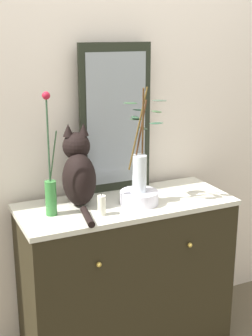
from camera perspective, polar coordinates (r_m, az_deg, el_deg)
name	(u,v)px	position (r m, az deg, el deg)	size (l,w,h in m)	color
wall_back	(102,104)	(2.54, -2.86, 7.77)	(4.40, 0.08, 2.60)	silver
sideboard	(126,277)	(2.57, 0.00, -12.98)	(1.10, 0.47, 0.84)	black
mirror_leaning	(116,119)	(2.48, -1.26, 5.93)	(0.39, 0.03, 0.78)	black
cat_sitting	(79,172)	(2.32, -5.74, -0.44)	(0.20, 0.42, 0.40)	black
vase_slim_green	(50,187)	(2.21, -9.11, -2.26)	(0.07, 0.05, 0.58)	#337836
bowl_porcelain	(139,197)	(2.36, 1.61, -3.58)	(0.19, 0.19, 0.06)	white
vase_glass_clear	(140,164)	(2.31, 1.70, 0.47)	(0.18, 0.18, 0.52)	silver
candle_pillar	(102,205)	(2.21, -2.96, -4.54)	(0.04, 0.04, 0.11)	silver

